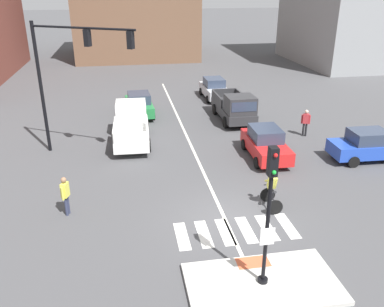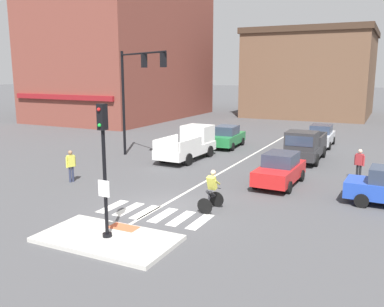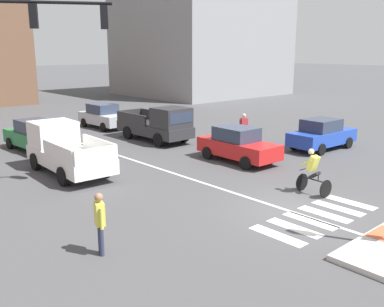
{
  "view_description": "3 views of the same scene",
  "coord_description": "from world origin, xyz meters",
  "px_view_note": "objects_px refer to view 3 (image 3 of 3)",
  "views": [
    {
      "loc": [
        -3.84,
        -13.18,
        8.63
      ],
      "look_at": [
        -0.76,
        4.57,
        1.02
      ],
      "focal_mm": 37.48,
      "sensor_mm": 36.0,
      "label": 1
    },
    {
      "loc": [
        8.4,
        -14.41,
        5.65
      ],
      "look_at": [
        -0.18,
        3.06,
        1.79
      ],
      "focal_mm": 38.71,
      "sensor_mm": 36.0,
      "label": 2
    },
    {
      "loc": [
        -11.46,
        -7.64,
        5.13
      ],
      "look_at": [
        -0.96,
        4.12,
        1.36
      ],
      "focal_mm": 40.15,
      "sensor_mm": 36.0,
      "label": 3
    }
  ],
  "objects_px": {
    "pickup_truck_white_westbound_far": "(64,150)",
    "pedestrian_at_curb_left": "(100,219)",
    "car_green_westbound_distant": "(35,135)",
    "car_blue_cross_right": "(322,134)",
    "car_red_eastbound_mid": "(238,145)",
    "car_silver_eastbound_distant": "(104,116)",
    "pickup_truck_charcoal_eastbound_far": "(159,125)",
    "cyclist": "(313,171)",
    "pedestrian_waiting_far_side": "(244,125)"
  },
  "relations": [
    {
      "from": "pickup_truck_white_westbound_far",
      "to": "pedestrian_at_curb_left",
      "type": "height_order",
      "value": "pickup_truck_white_westbound_far"
    },
    {
      "from": "car_green_westbound_distant",
      "to": "pedestrian_at_curb_left",
      "type": "height_order",
      "value": "pedestrian_at_curb_left"
    },
    {
      "from": "pickup_truck_white_westbound_far",
      "to": "pedestrian_at_curb_left",
      "type": "bearing_deg",
      "value": -109.79
    },
    {
      "from": "car_blue_cross_right",
      "to": "pickup_truck_white_westbound_far",
      "type": "xyz_separation_m",
      "value": [
        -12.25,
        5.01,
        0.17
      ]
    },
    {
      "from": "car_red_eastbound_mid",
      "to": "car_silver_eastbound_distant",
      "type": "distance_m",
      "value": 12.37
    },
    {
      "from": "car_red_eastbound_mid",
      "to": "pickup_truck_charcoal_eastbound_far",
      "type": "bearing_deg",
      "value": 89.92
    },
    {
      "from": "pickup_truck_charcoal_eastbound_far",
      "to": "car_silver_eastbound_distant",
      "type": "bearing_deg",
      "value": 90.12
    },
    {
      "from": "car_red_eastbound_mid",
      "to": "car_blue_cross_right",
      "type": "height_order",
      "value": "same"
    },
    {
      "from": "car_green_westbound_distant",
      "to": "car_silver_eastbound_distant",
      "type": "relative_size",
      "value": 1.01
    },
    {
      "from": "pickup_truck_white_westbound_far",
      "to": "cyclist",
      "type": "distance_m",
      "value": 10.4
    },
    {
      "from": "pedestrian_waiting_far_side",
      "to": "car_red_eastbound_mid",
      "type": "bearing_deg",
      "value": -141.97
    },
    {
      "from": "car_red_eastbound_mid",
      "to": "pickup_truck_white_westbound_far",
      "type": "distance_m",
      "value": 7.93
    },
    {
      "from": "car_red_eastbound_mid",
      "to": "cyclist",
      "type": "bearing_deg",
      "value": -106.83
    },
    {
      "from": "car_red_eastbound_mid",
      "to": "car_silver_eastbound_distant",
      "type": "height_order",
      "value": "same"
    },
    {
      "from": "pedestrian_at_curb_left",
      "to": "car_silver_eastbound_distant",
      "type": "bearing_deg",
      "value": 59.34
    },
    {
      "from": "car_red_eastbound_mid",
      "to": "car_blue_cross_right",
      "type": "xyz_separation_m",
      "value": [
        5.28,
        -1.24,
        0.0
      ]
    },
    {
      "from": "car_silver_eastbound_distant",
      "to": "car_red_eastbound_mid",
      "type": "bearing_deg",
      "value": -89.98
    },
    {
      "from": "car_green_westbound_distant",
      "to": "pickup_truck_charcoal_eastbound_far",
      "type": "xyz_separation_m",
      "value": [
        6.29,
        -2.59,
        0.17
      ]
    },
    {
      "from": "cyclist",
      "to": "pedestrian_at_curb_left",
      "type": "bearing_deg",
      "value": 174.03
    },
    {
      "from": "pickup_truck_charcoal_eastbound_far",
      "to": "pedestrian_at_curb_left",
      "type": "height_order",
      "value": "pickup_truck_charcoal_eastbound_far"
    },
    {
      "from": "pickup_truck_white_westbound_far",
      "to": "pedestrian_at_curb_left",
      "type": "relative_size",
      "value": 3.1
    },
    {
      "from": "car_red_eastbound_mid",
      "to": "pedestrian_at_curb_left",
      "type": "xyz_separation_m",
      "value": [
        -9.85,
        -4.23,
        0.17
      ]
    },
    {
      "from": "car_silver_eastbound_distant",
      "to": "pickup_truck_white_westbound_far",
      "type": "distance_m",
      "value": 11.07
    },
    {
      "from": "pickup_truck_white_westbound_far",
      "to": "pedestrian_at_curb_left",
      "type": "distance_m",
      "value": 8.51
    },
    {
      "from": "car_silver_eastbound_distant",
      "to": "car_blue_cross_right",
      "type": "bearing_deg",
      "value": -68.78
    },
    {
      "from": "car_silver_eastbound_distant",
      "to": "pedestrian_waiting_far_side",
      "type": "height_order",
      "value": "pedestrian_waiting_far_side"
    },
    {
      "from": "car_blue_cross_right",
      "to": "pickup_truck_charcoal_eastbound_far",
      "type": "height_order",
      "value": "pickup_truck_charcoal_eastbound_far"
    },
    {
      "from": "car_blue_cross_right",
      "to": "pedestrian_waiting_far_side",
      "type": "xyz_separation_m",
      "value": [
        -1.77,
        3.98,
        0.17
      ]
    },
    {
      "from": "car_green_westbound_distant",
      "to": "cyclist",
      "type": "bearing_deg",
      "value": -71.1
    },
    {
      "from": "car_silver_eastbound_distant",
      "to": "pedestrian_at_curb_left",
      "type": "xyz_separation_m",
      "value": [
        -9.85,
        -16.61,
        0.17
      ]
    },
    {
      "from": "car_blue_cross_right",
      "to": "car_silver_eastbound_distant",
      "type": "height_order",
      "value": "same"
    },
    {
      "from": "pickup_truck_white_westbound_far",
      "to": "pedestrian_waiting_far_side",
      "type": "bearing_deg",
      "value": -5.59
    },
    {
      "from": "pickup_truck_white_westbound_far",
      "to": "car_blue_cross_right",
      "type": "bearing_deg",
      "value": -22.24
    },
    {
      "from": "car_blue_cross_right",
      "to": "pickup_truck_charcoal_eastbound_far",
      "type": "xyz_separation_m",
      "value": [
        -5.27,
        7.39,
        0.17
      ]
    },
    {
      "from": "cyclist",
      "to": "pickup_truck_white_westbound_far",
      "type": "bearing_deg",
      "value": 121.45
    },
    {
      "from": "car_silver_eastbound_distant",
      "to": "pedestrian_waiting_far_side",
      "type": "distance_m",
      "value": 10.25
    },
    {
      "from": "car_silver_eastbound_distant",
      "to": "pedestrian_at_curb_left",
      "type": "height_order",
      "value": "pedestrian_at_curb_left"
    },
    {
      "from": "car_red_eastbound_mid",
      "to": "car_silver_eastbound_distant",
      "type": "xyz_separation_m",
      "value": [
        -0.0,
        12.37,
        0.0
      ]
    },
    {
      "from": "car_blue_cross_right",
      "to": "pedestrian_waiting_far_side",
      "type": "relative_size",
      "value": 2.49
    },
    {
      "from": "car_green_westbound_distant",
      "to": "pickup_truck_charcoal_eastbound_far",
      "type": "height_order",
      "value": "pickup_truck_charcoal_eastbound_far"
    },
    {
      "from": "pedestrian_waiting_far_side",
      "to": "car_blue_cross_right",
      "type": "bearing_deg",
      "value": -66.07
    },
    {
      "from": "car_red_eastbound_mid",
      "to": "pedestrian_at_curb_left",
      "type": "bearing_deg",
      "value": -156.75
    },
    {
      "from": "car_green_westbound_distant",
      "to": "cyclist",
      "type": "xyz_separation_m",
      "value": [
        4.74,
        -13.84,
        0.06
      ]
    },
    {
      "from": "car_green_westbound_distant",
      "to": "pedestrian_at_curb_left",
      "type": "relative_size",
      "value": 2.5
    },
    {
      "from": "pedestrian_at_curb_left",
      "to": "pedestrian_waiting_far_side",
      "type": "xyz_separation_m",
      "value": [
        13.36,
        6.98,
        0.0
      ]
    },
    {
      "from": "car_silver_eastbound_distant",
      "to": "pedestrian_waiting_far_side",
      "type": "bearing_deg",
      "value": -69.93
    },
    {
      "from": "car_silver_eastbound_distant",
      "to": "pickup_truck_white_westbound_far",
      "type": "xyz_separation_m",
      "value": [
        -6.97,
        -8.6,
        0.17
      ]
    },
    {
      "from": "car_blue_cross_right",
      "to": "pickup_truck_charcoal_eastbound_far",
      "type": "relative_size",
      "value": 0.81
    },
    {
      "from": "car_blue_cross_right",
      "to": "cyclist",
      "type": "bearing_deg",
      "value": -150.47
    },
    {
      "from": "car_red_eastbound_mid",
      "to": "car_silver_eastbound_distant",
      "type": "bearing_deg",
      "value": 90.02
    }
  ]
}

